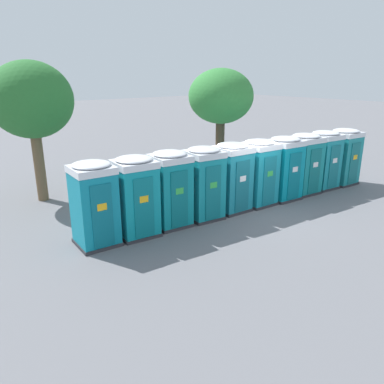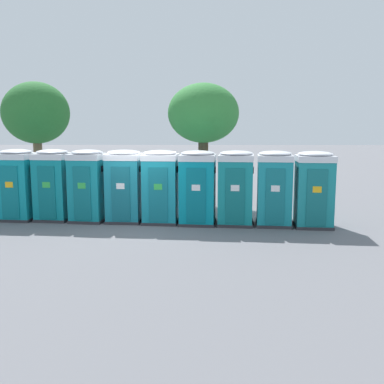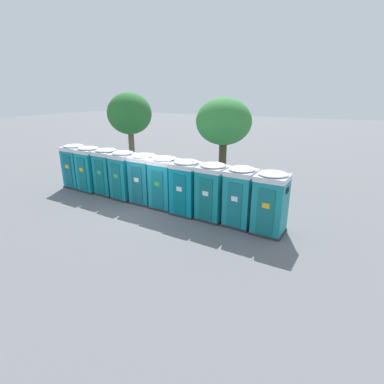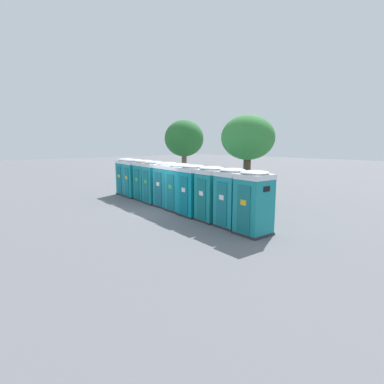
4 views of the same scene
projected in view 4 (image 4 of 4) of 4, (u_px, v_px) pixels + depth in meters
name	position (u px, v px, depth m)	size (l,w,h in m)	color
ground_plane	(166.00, 210.00, 16.25)	(120.00, 120.00, 0.00)	slate
portapotty_0	(127.00, 176.00, 20.91)	(1.25, 1.28, 2.54)	#2D2D33
portapotty_1	(135.00, 178.00, 19.86)	(1.32, 1.32, 2.54)	#2D2D33
portapotty_2	(145.00, 180.00, 18.89)	(1.29, 1.31, 2.54)	#2D2D33
portapotty_3	(154.00, 182.00, 17.83)	(1.30, 1.33, 2.54)	#2D2D33
portapotty_4	(167.00, 184.00, 16.83)	(1.28, 1.27, 2.54)	#2D2D33
portapotty_5	(179.00, 187.00, 15.79)	(1.29, 1.27, 2.54)	#2D2D33
portapotty_6	(193.00, 190.00, 14.72)	(1.34, 1.31, 2.54)	#2D2D33
portapotty_7	(211.00, 194.00, 13.74)	(1.34, 1.33, 2.54)	#2D2D33
portapotty_8	(232.00, 198.00, 12.73)	(1.30, 1.32, 2.54)	#2D2D33
portapotty_9	(254.00, 203.00, 11.66)	(1.33, 1.29, 2.54)	#2D2D33
street_tree_0	(248.00, 139.00, 16.78)	(3.00, 3.00, 5.13)	#4C3826
street_tree_1	(184.00, 139.00, 23.84)	(3.10, 3.10, 5.38)	brown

